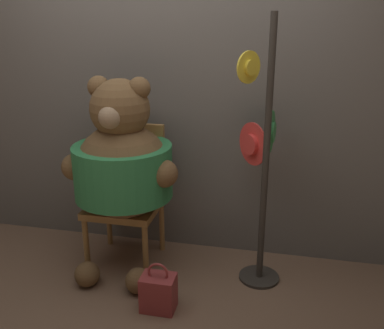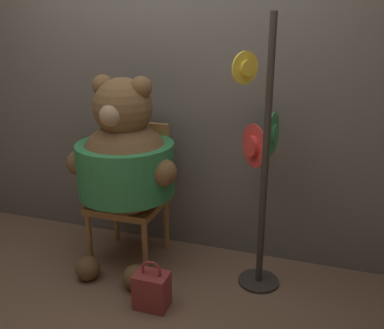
{
  "view_description": "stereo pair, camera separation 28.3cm",
  "coord_description": "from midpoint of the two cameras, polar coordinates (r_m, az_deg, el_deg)",
  "views": [
    {
      "loc": [
        0.85,
        -2.38,
        1.73
      ],
      "look_at": [
        0.28,
        0.24,
        0.82
      ],
      "focal_mm": 40.0,
      "sensor_mm": 36.0,
      "label": 1
    },
    {
      "loc": [
        1.12,
        -2.3,
        1.73
      ],
      "look_at": [
        0.28,
        0.24,
        0.82
      ],
      "focal_mm": 40.0,
      "sensor_mm": 36.0,
      "label": 2
    }
  ],
  "objects": [
    {
      "name": "wall_back",
      "position": [
        3.21,
        0.22,
        10.45
      ],
      "size": [
        8.0,
        0.1,
        2.53
      ],
      "color": "#66605B",
      "rests_on": "ground_plane"
    },
    {
      "name": "handbag_on_ground",
      "position": [
        2.79,
        -2.38,
        -16.43
      ],
      "size": [
        0.21,
        0.15,
        0.33
      ],
      "color": "maroon",
      "rests_on": "ground_plane"
    },
    {
      "name": "chair",
      "position": [
        3.22,
        -5.45,
        -3.14
      ],
      "size": [
        0.5,
        0.47,
        1.01
      ],
      "color": "#9E703D",
      "rests_on": "ground_plane"
    },
    {
      "name": "hat_display_rack",
      "position": [
        2.8,
        12.11,
        -0.2
      ],
      "size": [
        0.33,
        0.51,
        1.78
      ],
      "color": "#332D28",
      "rests_on": "ground_plane"
    },
    {
      "name": "teddy_bear",
      "position": [
        2.97,
        -6.23,
        0.22
      ],
      "size": [
        0.82,
        0.72,
        1.39
      ],
      "color": "brown",
      "rests_on": "ground_plane"
    },
    {
      "name": "ground_plane",
      "position": [
        3.07,
        -3.89,
        -15.55
      ],
      "size": [
        14.0,
        14.0,
        0.0
      ],
      "primitive_type": "plane",
      "color": "brown"
    }
  ]
}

